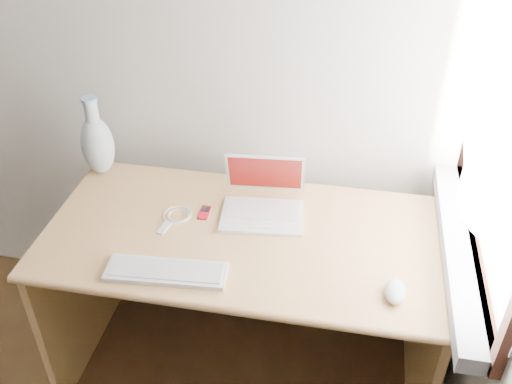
% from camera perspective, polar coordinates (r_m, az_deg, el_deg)
% --- Properties ---
extents(back_wall, '(3.50, 0.04, 2.60)m').
position_cam_1_polar(back_wall, '(2.45, -23.00, 16.05)').
color(back_wall, silver).
rests_on(back_wall, floor).
extents(window, '(0.11, 0.99, 1.10)m').
position_cam_1_polar(window, '(1.71, 23.61, 7.20)').
color(window, white).
rests_on(window, right_wall).
extents(desk, '(1.39, 0.69, 0.73)m').
position_cam_1_polar(desk, '(2.20, -0.78, -6.99)').
color(desk, tan).
rests_on(desk, floor).
extents(laptop, '(0.31, 0.27, 0.20)m').
position_cam_1_polar(laptop, '(2.07, 0.79, -0.92)').
color(laptop, white).
rests_on(laptop, desk).
extents(external_keyboard, '(0.40, 0.15, 0.02)m').
position_cam_1_polar(external_keyboard, '(1.86, -8.97, -7.86)').
color(external_keyboard, white).
rests_on(external_keyboard, desk).
extents(mouse, '(0.07, 0.11, 0.04)m').
position_cam_1_polar(mouse, '(1.81, 13.75, -9.63)').
color(mouse, white).
rests_on(mouse, desk).
extents(ipod, '(0.04, 0.08, 0.01)m').
position_cam_1_polar(ipod, '(2.09, -5.17, -2.06)').
color(ipod, '#B10C21').
rests_on(ipod, desk).
extents(cable_coil, '(0.13, 0.13, 0.01)m').
position_cam_1_polar(cable_coil, '(2.09, -7.87, -2.27)').
color(cable_coil, white).
rests_on(cable_coil, desk).
extents(remote, '(0.04, 0.07, 0.01)m').
position_cam_1_polar(remote, '(2.04, -9.19, -3.56)').
color(remote, white).
rests_on(remote, desk).
extents(vase, '(0.13, 0.13, 0.33)m').
position_cam_1_polar(vase, '(2.32, -15.60, 4.72)').
color(vase, '#AFBECA').
rests_on(vase, desk).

